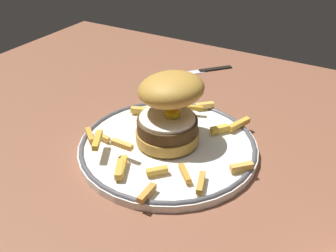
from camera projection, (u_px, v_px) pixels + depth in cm
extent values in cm
cube|color=brown|center=(170.00, 178.00, 59.79)|extent=(121.48, 102.35, 4.00)
cylinder|color=white|center=(168.00, 147.00, 62.43)|extent=(28.78, 28.78, 1.20)
torus|color=#4C4C51|center=(168.00, 144.00, 62.11)|extent=(28.38, 28.38, 0.80)
cylinder|color=#B78535|center=(167.00, 135.00, 61.94)|extent=(10.15, 10.15, 1.80)
cylinder|color=#432D16|center=(167.00, 125.00, 60.91)|extent=(9.63, 9.63, 2.06)
cylinder|color=white|center=(167.00, 118.00, 60.23)|extent=(8.81, 8.81, 0.50)
ellipsoid|color=yellow|center=(173.00, 114.00, 60.03)|extent=(2.60, 2.60, 1.40)
ellipsoid|color=#B88636|center=(171.00, 89.00, 59.18)|extent=(10.94, 10.47, 6.00)
cube|color=orange|center=(185.00, 173.00, 54.58)|extent=(3.27, 3.29, 0.76)
cube|color=gold|center=(119.00, 169.00, 55.15)|extent=(2.78, 3.84, 0.98)
cube|color=gold|center=(122.00, 167.00, 55.71)|extent=(2.77, 4.38, 0.90)
cube|color=gold|center=(103.00, 137.00, 62.44)|extent=(2.95, 1.14, 0.73)
cube|color=gold|center=(97.00, 140.00, 58.39)|extent=(2.96, 4.40, 0.88)
cube|color=gold|center=(239.00, 124.00, 65.61)|extent=(2.55, 4.77, 0.93)
cube|color=gold|center=(139.00, 110.00, 69.62)|extent=(3.18, 2.07, 0.99)
cube|color=#ECB350|center=(205.00, 105.00, 71.17)|extent=(3.14, 3.00, 0.93)
cube|color=gold|center=(90.00, 135.00, 62.79)|extent=(3.50, 3.10, 0.84)
cube|color=gold|center=(158.00, 171.00, 54.91)|extent=(2.77, 2.88, 0.85)
cube|color=gold|center=(242.00, 167.00, 55.70)|extent=(3.05, 3.09, 0.91)
cube|color=#E8AD4D|center=(122.00, 145.00, 57.52)|extent=(3.59, 0.89, 0.85)
cube|color=gold|center=(219.00, 129.00, 64.25)|extent=(2.61, 3.07, 0.96)
cube|color=gold|center=(201.00, 183.00, 52.81)|extent=(2.10, 4.21, 0.82)
cube|color=gold|center=(193.00, 108.00, 69.03)|extent=(3.56, 1.87, 0.75)
cube|color=#C28A36|center=(147.00, 193.00, 50.96)|extent=(0.92, 3.61, 0.88)
cube|color=black|center=(215.00, 68.00, 89.86)|extent=(6.23, 6.76, 0.70)
cube|color=silver|center=(181.00, 73.00, 87.68)|extent=(8.68, 9.40, 0.24)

